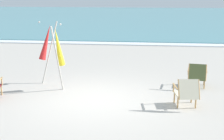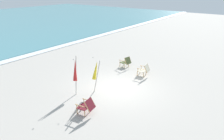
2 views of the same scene
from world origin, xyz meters
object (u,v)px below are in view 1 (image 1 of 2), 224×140
(beach_chair_far_center, at_px, (197,75))
(umbrella_furled_red, at_px, (46,43))
(umbrella_furled_yellow, at_px, (58,48))
(beach_chair_back_right, at_px, (187,92))

(beach_chair_far_center, bearing_deg, umbrella_furled_red, 179.35)
(beach_chair_far_center, relative_size, umbrella_furled_yellow, 0.39)
(beach_chair_far_center, height_order, umbrella_furled_yellow, umbrella_furled_yellow)
(beach_chair_back_right, height_order, beach_chair_far_center, beach_chair_back_right)
(beach_chair_back_right, bearing_deg, beach_chair_far_center, 73.53)
(beach_chair_back_right, height_order, umbrella_furled_red, umbrella_furled_red)
(beach_chair_back_right, relative_size, beach_chair_far_center, 0.99)
(beach_chair_back_right, xyz_separation_m, umbrella_furled_yellow, (-3.66, 0.97, 0.91))
(umbrella_furled_red, bearing_deg, umbrella_furled_yellow, -53.39)
(umbrella_furled_yellow, xyz_separation_m, umbrella_furled_red, (-0.65, 0.88, 0.00))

